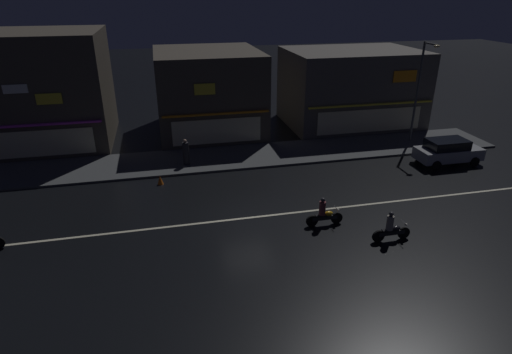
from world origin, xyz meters
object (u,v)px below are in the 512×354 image
Objects in this scene: motorcycle_opposite_lane at (391,229)px; pedestrian_on_sidewalk at (186,153)px; parked_car_near_kerb at (448,151)px; motorcycle_following at (324,214)px; streetlamp_mid at (420,85)px; traffic_cone at (160,180)px.

pedestrian_on_sidewalk is at bearing -60.04° from motorcycle_opposite_lane.
motorcycle_following is at bearing -152.02° from parked_car_near_kerb.
parked_car_near_kerb is at bearing -30.03° from pedestrian_on_sidewalk.
streetlamp_mid reaches higher than traffic_cone.
parked_car_near_kerb is (17.04, -3.32, -0.06)m from pedestrian_on_sidewalk.
pedestrian_on_sidewalk is 0.91× the size of motorcycle_following.
traffic_cone is at bearing -144.19° from pedestrian_on_sidewalk.
pedestrian_on_sidewalk reaches higher than traffic_cone.
traffic_cone is at bearing 177.46° from parked_car_near_kerb.
pedestrian_on_sidewalk is 14.07m from motorcycle_opposite_lane.
traffic_cone is at bearing -170.16° from streetlamp_mid.
motorcycle_following reaches higher than traffic_cone.
streetlamp_mid is at bearing 9.84° from traffic_cone.
motorcycle_opposite_lane is at bearing -71.68° from pedestrian_on_sidewalk.
streetlamp_mid is 15.23m from motorcycle_following.
streetlamp_mid reaches higher than parked_car_near_kerb.
parked_car_near_kerb is 12.48m from motorcycle_following.
traffic_cone is (-7.77, 6.69, -0.36)m from motorcycle_following.
motorcycle_opposite_lane is at bearing -40.25° from traffic_cone.
motorcycle_following is (6.02, -9.17, -0.30)m from pedestrian_on_sidewalk.
streetlamp_mid is 15.08m from motorcycle_opposite_lane.
parked_car_near_kerb reaches higher than motorcycle_following.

